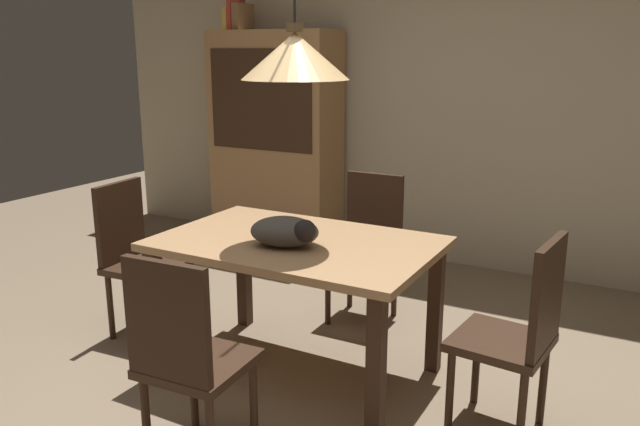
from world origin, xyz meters
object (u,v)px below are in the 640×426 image
(cat_sleeping, at_px, (286,232))
(book_red_tall, at_px, (236,13))
(dining_table, at_px, (297,259))
(chair_right_side, at_px, (520,329))
(chair_left_side, at_px, (136,252))
(pendant_lamp, at_px, (295,55))
(book_yellow_short, at_px, (231,20))
(chair_far_back, at_px, (368,241))
(chair_near_front, at_px, (186,353))
(book_brown_thick, at_px, (243,17))
(hutch_bookcase, at_px, (276,146))

(cat_sleeping, relative_size, book_red_tall, 1.45)
(dining_table, relative_size, chair_right_side, 1.51)
(chair_left_side, distance_m, chair_right_side, 2.26)
(pendant_lamp, relative_size, book_yellow_short, 6.50)
(chair_right_side, height_order, book_red_tall, book_red_tall)
(chair_far_back, relative_size, pendant_lamp, 0.72)
(chair_left_side, bearing_deg, dining_table, 0.27)
(chair_near_front, relative_size, cat_sleeping, 2.30)
(cat_sleeping, height_order, book_brown_thick, book_brown_thick)
(book_brown_thick, bearing_deg, book_red_tall, 180.00)
(hutch_bookcase, bearing_deg, chair_far_back, -37.31)
(chair_left_side, bearing_deg, chair_near_front, -37.62)
(pendant_lamp, relative_size, hutch_bookcase, 0.70)
(book_yellow_short, bearing_deg, chair_left_side, -71.44)
(dining_table, distance_m, book_brown_thick, 2.83)
(chair_far_back, bearing_deg, book_red_tall, 149.14)
(dining_table, bearing_deg, book_red_tall, 132.00)
(chair_right_side, distance_m, book_yellow_short, 3.75)
(chair_left_side, xyz_separation_m, book_yellow_short, (-0.64, 1.91, 1.43))
(dining_table, distance_m, pendant_lamp, 1.01)
(pendant_lamp, distance_m, book_brown_thick, 2.53)
(hutch_bookcase, bearing_deg, book_red_tall, 179.77)
(chair_near_front, height_order, pendant_lamp, pendant_lamp)
(chair_far_back, height_order, hutch_bookcase, hutch_bookcase)
(pendant_lamp, bearing_deg, chair_left_side, -179.73)
(chair_far_back, bearing_deg, cat_sleeping, -89.36)
(chair_right_side, xyz_separation_m, book_brown_thick, (-2.77, 1.91, 1.45))
(chair_near_front, bearing_deg, chair_left_side, 142.38)
(chair_left_side, xyz_separation_m, book_brown_thick, (-0.52, 1.91, 1.45))
(book_yellow_short, bearing_deg, pendant_lamp, -47.07)
(chair_near_front, height_order, chair_left_side, same)
(dining_table, bearing_deg, chair_right_side, -0.40)
(chair_right_side, height_order, cat_sleeping, chair_right_side)
(chair_near_front, relative_size, book_brown_thick, 3.88)
(chair_left_side, distance_m, pendant_lamp, 1.61)
(book_yellow_short, bearing_deg, cat_sleeping, -48.62)
(book_red_tall, bearing_deg, pendant_lamp, -48.00)
(chair_left_side, bearing_deg, book_yellow_short, 108.56)
(dining_table, height_order, chair_near_front, chair_near_front)
(book_red_tall, relative_size, book_brown_thick, 1.17)
(cat_sleeping, bearing_deg, book_yellow_short, 131.38)
(dining_table, xyz_separation_m, chair_right_side, (1.13, -0.01, -0.14))
(chair_left_side, height_order, cat_sleeping, chair_left_side)
(book_red_tall, bearing_deg, book_yellow_short, 180.00)
(hutch_bookcase, bearing_deg, book_yellow_short, 179.80)
(hutch_bookcase, xyz_separation_m, book_brown_thick, (-0.30, 0.00, 1.07))
(chair_near_front, bearing_deg, cat_sleeping, 89.52)
(pendant_lamp, bearing_deg, hutch_bookcase, 125.21)
(chair_far_back, xyz_separation_m, chair_left_side, (-1.13, -0.88, 0.00))
(book_brown_thick, bearing_deg, cat_sleeping, -50.66)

